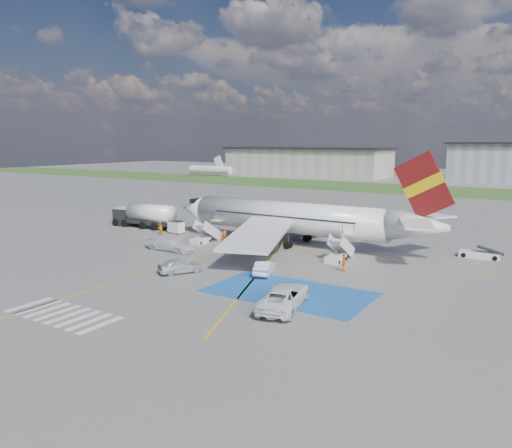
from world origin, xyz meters
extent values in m
plane|color=#60605E|center=(0.00, 0.00, 0.00)|extent=(400.00, 400.00, 0.00)
cube|color=#2D4C1E|center=(0.00, 95.00, 0.01)|extent=(400.00, 30.00, 0.01)
cube|color=gold|center=(0.00, 12.00, 0.01)|extent=(120.00, 0.20, 0.01)
cube|color=gold|center=(-5.00, -10.00, 0.01)|extent=(0.20, 60.00, 0.01)
cube|color=gold|center=(0.00, 12.00, 0.01)|extent=(20.71, 56.45, 0.01)
cube|color=#1A53A0|center=(10.00, -4.00, 0.01)|extent=(14.00, 8.00, 0.01)
cube|color=silver|center=(-6.00, -18.00, 0.01)|extent=(0.60, 4.00, 0.01)
cube|color=silver|center=(-4.80, -18.00, 0.01)|extent=(0.60, 4.00, 0.01)
cube|color=silver|center=(-3.60, -18.00, 0.01)|extent=(0.60, 4.00, 0.01)
cube|color=silver|center=(-2.40, -18.00, 0.01)|extent=(0.60, 4.00, 0.01)
cube|color=silver|center=(-1.20, -18.00, 0.01)|extent=(0.60, 4.00, 0.01)
cube|color=silver|center=(0.00, -18.00, 0.01)|extent=(0.60, 4.00, 0.01)
cube|color=silver|center=(1.20, -18.00, 0.01)|extent=(0.60, 4.00, 0.01)
cube|color=silver|center=(2.40, -18.00, 0.01)|extent=(0.60, 4.00, 0.01)
cube|color=#9C9486|center=(-55.00, 130.00, 5.00)|extent=(60.00, 22.00, 10.00)
cylinder|color=silver|center=(0.00, 14.00, 3.40)|extent=(26.00, 3.90, 3.90)
cone|color=silver|center=(-15.00, 14.00, 3.40)|extent=(4.00, 3.90, 3.90)
cube|color=black|center=(-14.40, 14.00, 4.45)|extent=(1.67, 1.90, 0.82)
cone|color=silver|center=(16.20, 14.00, 3.80)|extent=(6.50, 3.90, 3.90)
cube|color=silver|center=(1.00, 5.50, 2.80)|extent=(9.86, 15.95, 1.40)
cube|color=silver|center=(1.00, 22.50, 2.80)|extent=(9.86, 15.95, 1.40)
cylinder|color=#38383A|center=(0.00, 8.40, 1.40)|extent=(3.40, 2.10, 2.10)
cylinder|color=#38383A|center=(0.00, 19.60, 1.40)|extent=(3.40, 2.10, 2.10)
cube|color=#5F1110|center=(16.50, 14.00, 8.20)|extent=(6.62, 0.30, 7.45)
cube|color=gold|center=(16.50, 14.00, 8.20)|extent=(4.36, 0.40, 3.08)
cube|color=silver|center=(16.80, 10.80, 4.50)|extent=(4.73, 5.95, 0.49)
cube|color=silver|center=(16.80, 17.20, 4.50)|extent=(4.73, 5.95, 0.49)
cube|color=black|center=(0.00, 12.04, 3.75)|extent=(19.50, 0.04, 0.18)
cube|color=black|center=(0.00, 15.96, 3.75)|extent=(19.50, 0.04, 0.18)
cube|color=silver|center=(-9.50, 9.85, 1.45)|extent=(1.40, 3.73, 2.32)
cube|color=silver|center=(-9.50, 11.75, 2.50)|extent=(1.40, 1.00, 0.12)
cylinder|color=black|center=(-10.20, 11.75, 3.05)|extent=(0.06, 0.06, 1.10)
cylinder|color=black|center=(-8.80, 11.75, 3.05)|extent=(0.06, 0.06, 1.10)
cube|color=silver|center=(-9.50, 8.25, 0.35)|extent=(1.60, 2.40, 0.70)
cube|color=silver|center=(9.00, 9.85, 1.45)|extent=(1.40, 3.73, 2.32)
cube|color=silver|center=(9.00, 11.75, 2.50)|extent=(1.40, 1.00, 0.12)
cylinder|color=black|center=(8.30, 11.75, 3.05)|extent=(0.06, 0.06, 1.10)
cylinder|color=black|center=(9.70, 11.75, 3.05)|extent=(0.06, 0.06, 1.10)
cube|color=silver|center=(9.00, 8.25, 0.35)|extent=(1.60, 2.40, 0.70)
cube|color=black|center=(-28.06, 12.99, 1.31)|extent=(2.72, 2.72, 2.62)
cylinder|color=silver|center=(-22.72, 13.21, 2.27)|extent=(7.83, 2.93, 2.62)
cube|color=black|center=(-22.72, 13.21, 0.97)|extent=(7.83, 2.93, 0.57)
cube|color=silver|center=(-16.76, 11.93, 0.92)|extent=(2.30, 1.53, 1.52)
cube|color=black|center=(-16.76, 11.93, 1.74)|extent=(2.18, 1.41, 0.13)
cube|color=silver|center=(21.88, 18.65, 0.35)|extent=(4.31, 1.59, 0.71)
cube|color=black|center=(22.94, 18.70, 0.97)|extent=(2.82, 1.18, 0.79)
imported|color=#A9ACB0|center=(-2.18, -4.12, 0.74)|extent=(3.74, 4.62, 1.48)
imported|color=#B9BCC1|center=(5.13, -0.08, 0.70)|extent=(2.77, 4.47, 1.39)
imported|color=white|center=(11.46, -7.51, 1.14)|extent=(4.24, 6.58, 2.28)
imported|color=silver|center=(-9.92, 3.03, 0.98)|extent=(5.05, 2.11, 1.97)
imported|color=#EE560C|center=(-7.61, 10.91, 0.87)|extent=(0.71, 0.55, 1.73)
imported|color=orange|center=(-17.87, 9.80, 0.95)|extent=(1.07, 1.15, 1.90)
imported|color=orange|center=(11.25, 5.12, 0.89)|extent=(0.63, 1.11, 1.78)
camera|label=1|loc=(29.68, -40.60, 12.93)|focal=35.00mm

